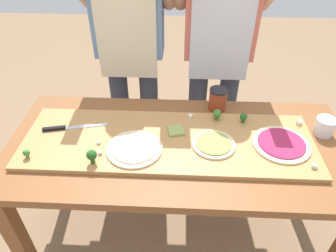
{
  "coord_description": "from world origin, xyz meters",
  "views": [
    {
      "loc": [
        -0.0,
        -1.11,
        1.72
      ],
      "look_at": [
        -0.06,
        0.02,
        0.83
      ],
      "focal_mm": 33.19,
      "sensor_mm": 36.0,
      "label": 1
    }
  ],
  "objects_px": {
    "cheese_crumble_a": "(100,153)",
    "cook_right": "(219,39)",
    "cheese_crumble_e": "(315,166)",
    "sauce_jar": "(218,99)",
    "pizza_whole_beet_magenta": "(281,144)",
    "flour_cup": "(324,127)",
    "prep_table": "(179,159)",
    "broccoli_floret_back_right": "(244,117)",
    "cheese_crumble_d": "(299,122)",
    "cheese_crumble_c": "(191,116)",
    "broccoli_floret_front_mid": "(27,153)",
    "cheese_crumble_b": "(99,143)",
    "pizza_slice_near_right": "(176,131)",
    "broccoli_floret_back_left": "(92,156)",
    "cook_left": "(130,38)",
    "chefs_knife": "(66,128)",
    "pizza_whole_pesto_green": "(214,144)",
    "pizza_whole_cheese_artichoke": "(135,148)",
    "broccoli_floret_back_mid": "(217,114)"
  },
  "relations": [
    {
      "from": "prep_table",
      "to": "pizza_slice_near_right",
      "type": "relative_size",
      "value": 21.91
    },
    {
      "from": "cheese_crumble_c",
      "to": "sauce_jar",
      "type": "xyz_separation_m",
      "value": [
        0.15,
        0.12,
        0.03
      ]
    },
    {
      "from": "pizza_whole_beet_magenta",
      "to": "flour_cup",
      "type": "bearing_deg",
      "value": 27.88
    },
    {
      "from": "cheese_crumble_c",
      "to": "cook_right",
      "type": "bearing_deg",
      "value": 71.18
    },
    {
      "from": "broccoli_floret_back_right",
      "to": "cheese_crumble_c",
      "type": "height_order",
      "value": "broccoli_floret_back_right"
    },
    {
      "from": "flour_cup",
      "to": "cheese_crumble_b",
      "type": "bearing_deg",
      "value": -171.75
    },
    {
      "from": "cheese_crumble_a",
      "to": "cook_right",
      "type": "height_order",
      "value": "cook_right"
    },
    {
      "from": "prep_table",
      "to": "broccoli_floret_back_right",
      "type": "bearing_deg",
      "value": 25.45
    },
    {
      "from": "broccoli_floret_back_left",
      "to": "flour_cup",
      "type": "xyz_separation_m",
      "value": [
        1.07,
        0.28,
        -0.03
      ]
    },
    {
      "from": "broccoli_floret_front_mid",
      "to": "cheese_crumble_d",
      "type": "bearing_deg",
      "value": 13.45
    },
    {
      "from": "pizza_whole_cheese_artichoke",
      "to": "broccoli_floret_front_mid",
      "type": "relative_size",
      "value": 5.97
    },
    {
      "from": "prep_table",
      "to": "cheese_crumble_d",
      "type": "height_order",
      "value": "cheese_crumble_d"
    },
    {
      "from": "broccoli_floret_front_mid",
      "to": "cheese_crumble_b",
      "type": "relative_size",
      "value": 3.21
    },
    {
      "from": "broccoli_floret_back_right",
      "to": "broccoli_floret_back_mid",
      "type": "bearing_deg",
      "value": 172.89
    },
    {
      "from": "pizza_whole_pesto_green",
      "to": "cheese_crumble_e",
      "type": "height_order",
      "value": "cheese_crumble_e"
    },
    {
      "from": "broccoli_floret_front_mid",
      "to": "broccoli_floret_back_right",
      "type": "relative_size",
      "value": 0.79
    },
    {
      "from": "broccoli_floret_front_mid",
      "to": "pizza_slice_near_right",
      "type": "bearing_deg",
      "value": 18.0
    },
    {
      "from": "broccoli_floret_back_left",
      "to": "cheese_crumble_a",
      "type": "xyz_separation_m",
      "value": [
        0.02,
        0.05,
        -0.03
      ]
    },
    {
      "from": "cheese_crumble_a",
      "to": "cook_left",
      "type": "relative_size",
      "value": 0.01
    },
    {
      "from": "prep_table",
      "to": "cheese_crumble_e",
      "type": "height_order",
      "value": "cheese_crumble_e"
    },
    {
      "from": "cheese_crumble_d",
      "to": "cook_right",
      "type": "xyz_separation_m",
      "value": [
        -0.38,
        0.49,
        0.22
      ]
    },
    {
      "from": "cheese_crumble_a",
      "to": "pizza_whole_cheese_artichoke",
      "type": "bearing_deg",
      "value": 13.68
    },
    {
      "from": "pizza_whole_beet_magenta",
      "to": "broccoli_floret_back_left",
      "type": "bearing_deg",
      "value": -169.55
    },
    {
      "from": "pizza_whole_beet_magenta",
      "to": "cheese_crumble_b",
      "type": "distance_m",
      "value": 0.84
    },
    {
      "from": "chefs_knife",
      "to": "pizza_slice_near_right",
      "type": "distance_m",
      "value": 0.54
    },
    {
      "from": "broccoli_floret_front_mid",
      "to": "cheese_crumble_a",
      "type": "height_order",
      "value": "broccoli_floret_front_mid"
    },
    {
      "from": "sauce_jar",
      "to": "cook_left",
      "type": "bearing_deg",
      "value": 145.66
    },
    {
      "from": "broccoli_floret_front_mid",
      "to": "sauce_jar",
      "type": "bearing_deg",
      "value": 27.31
    },
    {
      "from": "broccoli_floret_back_right",
      "to": "pizza_slice_near_right",
      "type": "bearing_deg",
      "value": -164.81
    },
    {
      "from": "broccoli_floret_back_right",
      "to": "cheese_crumble_b",
      "type": "bearing_deg",
      "value": -164.04
    },
    {
      "from": "pizza_whole_beet_magenta",
      "to": "flour_cup",
      "type": "relative_size",
      "value": 2.8
    },
    {
      "from": "pizza_slice_near_right",
      "to": "pizza_whole_cheese_artichoke",
      "type": "bearing_deg",
      "value": -143.3
    },
    {
      "from": "prep_table",
      "to": "cheese_crumble_e",
      "type": "xyz_separation_m",
      "value": [
        0.57,
        -0.15,
        0.13
      ]
    },
    {
      "from": "broccoli_floret_back_left",
      "to": "cheese_crumble_c",
      "type": "relative_size",
      "value": 3.6
    },
    {
      "from": "cheese_crumble_e",
      "to": "cook_right",
      "type": "xyz_separation_m",
      "value": [
        -0.36,
        0.8,
        0.22
      ]
    },
    {
      "from": "cheese_crumble_e",
      "to": "cheese_crumble_a",
      "type": "bearing_deg",
      "value": 177.59
    },
    {
      "from": "cheese_crumble_b",
      "to": "sauce_jar",
      "type": "bearing_deg",
      "value": 30.89
    },
    {
      "from": "cheese_crumble_d",
      "to": "cook_right",
      "type": "distance_m",
      "value": 0.66
    },
    {
      "from": "pizza_slice_near_right",
      "to": "broccoli_floret_front_mid",
      "type": "bearing_deg",
      "value": -162.0
    },
    {
      "from": "broccoli_floret_front_mid",
      "to": "sauce_jar",
      "type": "xyz_separation_m",
      "value": [
        0.86,
        0.45,
        0.01
      ]
    },
    {
      "from": "prep_table",
      "to": "cook_right",
      "type": "distance_m",
      "value": 0.77
    },
    {
      "from": "pizza_slice_near_right",
      "to": "broccoli_floret_front_mid",
      "type": "height_order",
      "value": "broccoli_floret_front_mid"
    },
    {
      "from": "pizza_whole_cheese_artichoke",
      "to": "cook_right",
      "type": "height_order",
      "value": "cook_right"
    },
    {
      "from": "pizza_slice_near_right",
      "to": "cheese_crumble_d",
      "type": "relative_size",
      "value": 3.4
    },
    {
      "from": "flour_cup",
      "to": "cook_left",
      "type": "height_order",
      "value": "cook_left"
    },
    {
      "from": "cheese_crumble_e",
      "to": "sauce_jar",
      "type": "distance_m",
      "value": 0.59
    },
    {
      "from": "pizza_whole_beet_magenta",
      "to": "cheese_crumble_c",
      "type": "height_order",
      "value": "cheese_crumble_c"
    },
    {
      "from": "cheese_crumble_c",
      "to": "prep_table",
      "type": "bearing_deg",
      "value": -106.51
    },
    {
      "from": "cheese_crumble_d",
      "to": "pizza_slice_near_right",
      "type": "bearing_deg",
      "value": -171.54
    },
    {
      "from": "cook_left",
      "to": "cheese_crumble_b",
      "type": "bearing_deg",
      "value": -94.86
    }
  ]
}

